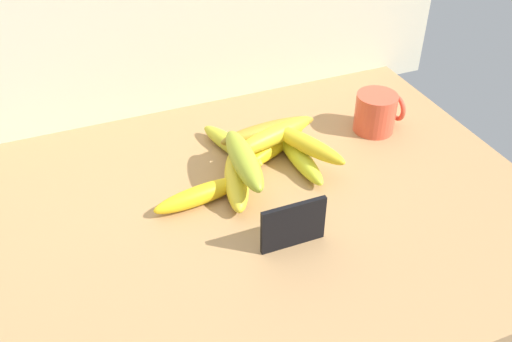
# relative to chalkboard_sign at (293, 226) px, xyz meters

# --- Properties ---
(counter_top) EXTENTS (1.10, 0.76, 0.03)m
(counter_top) POSITION_rel_chalkboard_sign_xyz_m (-0.06, 0.11, -0.05)
(counter_top) COLOR #AD8252
(counter_top) RESTS_ON ground
(chalkboard_sign) EXTENTS (0.11, 0.02, 0.08)m
(chalkboard_sign) POSITION_rel_chalkboard_sign_xyz_m (0.00, 0.00, 0.00)
(chalkboard_sign) COLOR black
(chalkboard_sign) RESTS_ON counter_top
(coffee_mug) EXTENTS (0.10, 0.08, 0.08)m
(coffee_mug) POSITION_rel_chalkboard_sign_xyz_m (0.30, 0.25, 0.00)
(coffee_mug) COLOR #D84E36
(coffee_mug) RESTS_ON counter_top
(banana_0) EXTENTS (0.09, 0.18, 0.03)m
(banana_0) POSITION_rel_chalkboard_sign_xyz_m (-0.00, 0.28, -0.02)
(banana_0) COLOR gold
(banana_0) RESTS_ON counter_top
(banana_1) EXTENTS (0.18, 0.06, 0.04)m
(banana_1) POSITION_rel_chalkboard_sign_xyz_m (-0.10, 0.16, -0.02)
(banana_1) COLOR yellow
(banana_1) RESTS_ON counter_top
(banana_2) EXTENTS (0.04, 0.19, 0.04)m
(banana_2) POSITION_rel_chalkboard_sign_xyz_m (0.10, 0.19, -0.02)
(banana_2) COLOR gold
(banana_2) RESTS_ON counter_top
(banana_3) EXTENTS (0.19, 0.12, 0.03)m
(banana_3) POSITION_rel_chalkboard_sign_xyz_m (0.08, 0.25, -0.02)
(banana_3) COLOR yellow
(banana_3) RESTS_ON counter_top
(banana_4) EXTENTS (0.09, 0.18, 0.04)m
(banana_4) POSITION_rel_chalkboard_sign_xyz_m (-0.03, 0.17, -0.02)
(banana_4) COLOR yellow
(banana_4) RESTS_ON counter_top
(banana_5) EXTENTS (0.20, 0.09, 0.04)m
(banana_5) POSITION_rel_chalkboard_sign_xyz_m (0.07, 0.23, 0.01)
(banana_5) COLOR yellow
(banana_5) RESTS_ON banana_3
(banana_6) EXTENTS (0.10, 0.18, 0.03)m
(banana_6) POSITION_rel_chalkboard_sign_xyz_m (0.11, 0.18, 0.01)
(banana_6) COLOR yellow
(banana_6) RESTS_ON banana_2
(banana_7) EXTENTS (0.06, 0.19, 0.04)m
(banana_7) POSITION_rel_chalkboard_sign_xyz_m (-0.02, 0.16, 0.03)
(banana_7) COLOR #A0AF2D
(banana_7) RESTS_ON banana_4
(banana_8) EXTENTS (0.20, 0.05, 0.03)m
(banana_8) POSITION_rel_chalkboard_sign_xyz_m (0.06, 0.25, 0.01)
(banana_8) COLOR #AF8929
(banana_8) RESTS_ON banana_3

